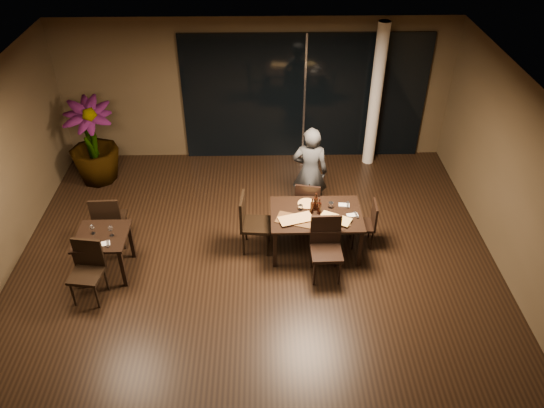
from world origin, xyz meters
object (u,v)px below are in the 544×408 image
at_px(side_table, 103,242).
at_px(chair_main_left, 250,220).
at_px(chair_main_far, 308,202).
at_px(chair_main_right, 367,222).
at_px(bottle_b, 319,206).
at_px(chair_side_near, 88,267).
at_px(bottle_a, 312,206).
at_px(chair_main_near, 326,244).
at_px(potted_plant, 92,142).
at_px(bottle_c, 316,202).
at_px(chair_side_far, 109,219).
at_px(main_table, 316,217).
at_px(diner, 310,172).

distance_m(side_table, chair_main_left, 2.38).
height_order(chair_main_far, chair_main_left, chair_main_left).
bearing_deg(chair_main_right, chair_main_far, -116.52).
xyz_separation_m(side_table, bottle_b, (3.44, 0.50, 0.27)).
distance_m(chair_side_near, bottle_a, 3.61).
relative_size(side_table, chair_main_right, 0.95).
relative_size(chair_main_near, bottle_a, 3.77).
distance_m(potted_plant, bottle_c, 4.73).
xyz_separation_m(chair_main_near, chair_main_left, (-1.20, 0.63, 0.00)).
relative_size(side_table, chair_side_far, 0.77).
relative_size(main_table, bottle_c, 4.59).
xyz_separation_m(chair_main_far, diner, (0.05, 0.43, 0.35)).
bearing_deg(chair_side_far, bottle_b, 175.31).
bearing_deg(chair_main_left, diner, -40.62).
bearing_deg(chair_side_near, chair_main_right, 22.31).
bearing_deg(chair_main_far, chair_main_left, 42.61).
height_order(chair_main_left, bottle_a, chair_main_left).
bearing_deg(bottle_c, chair_main_far, 97.48).
xyz_separation_m(chair_main_far, bottle_c, (0.07, -0.54, 0.39)).
bearing_deg(main_table, chair_side_far, 177.61).
relative_size(chair_main_far, bottle_c, 2.88).
bearing_deg(potted_plant, diner, -15.81).
relative_size(chair_main_right, bottle_c, 2.59).
bearing_deg(chair_main_right, bottle_a, -82.54).
relative_size(bottle_a, bottle_c, 0.85).
bearing_deg(bottle_c, diner, 91.07).
distance_m(main_table, side_table, 3.44).
bearing_deg(diner, bottle_a, 94.71).
relative_size(chair_main_left, bottle_a, 3.79).
distance_m(chair_main_far, chair_main_left, 1.17).
bearing_deg(potted_plant, chair_side_far, -70.13).
height_order(chair_main_right, diner, diner).
distance_m(main_table, diner, 1.09).
bearing_deg(chair_main_near, chair_side_far, 167.07).
height_order(chair_main_right, potted_plant, potted_plant).
xyz_separation_m(main_table, side_table, (-3.40, -0.50, -0.05)).
height_order(chair_main_near, potted_plant, potted_plant).
xyz_separation_m(chair_side_near, potted_plant, (-0.70, 3.26, 0.31)).
xyz_separation_m(main_table, potted_plant, (-4.22, 2.26, 0.19)).
bearing_deg(main_table, chair_side_near, -164.07).
relative_size(chair_side_far, bottle_a, 3.75).
bearing_deg(bottle_c, chair_main_left, -176.84).
relative_size(chair_main_near, diner, 0.60).
distance_m(chair_side_near, diner, 4.07).
height_order(side_table, chair_side_near, chair_side_near).
bearing_deg(diner, chair_side_near, 37.91).
bearing_deg(bottle_b, side_table, -171.72).
distance_m(chair_main_near, bottle_b, 0.67).
bearing_deg(chair_side_far, chair_main_left, 175.21).
xyz_separation_m(chair_main_left, chair_main_right, (1.98, 0.07, -0.12)).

